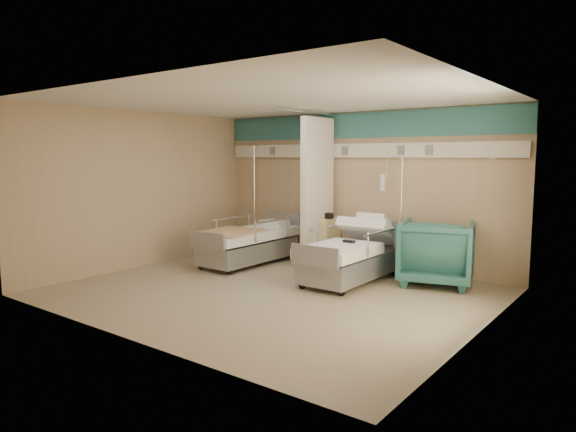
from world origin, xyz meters
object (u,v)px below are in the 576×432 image
(bedside_cabinet, at_px, (322,240))
(iv_stand_right, at_px, (400,252))
(bed_left, at_px, (249,247))
(bed_right, at_px, (352,261))
(visitor_armchair, at_px, (437,252))
(iv_stand_left, at_px, (255,231))

(bedside_cabinet, bearing_deg, iv_stand_right, -6.05)
(iv_stand_right, bearing_deg, bed_left, -164.97)
(bed_right, distance_m, bed_left, 2.20)
(bed_right, height_order, iv_stand_right, iv_stand_right)
(bed_left, height_order, bedside_cabinet, bedside_cabinet)
(bed_left, height_order, iv_stand_right, iv_stand_right)
(bed_left, distance_m, bedside_cabinet, 1.39)
(visitor_armchair, bearing_deg, iv_stand_right, -25.55)
(visitor_armchair, height_order, iv_stand_left, iv_stand_left)
(bed_right, relative_size, bed_left, 1.00)
(bedside_cabinet, relative_size, visitor_armchair, 0.76)
(bed_right, bearing_deg, visitor_armchair, 27.10)
(iv_stand_right, bearing_deg, bedside_cabinet, 173.95)
(bed_left, xyz_separation_m, visitor_armchair, (3.37, 0.60, 0.19))
(bed_right, distance_m, bedside_cabinet, 1.46)
(visitor_armchair, distance_m, iv_stand_right, 0.69)
(bed_left, bearing_deg, iv_stand_right, 15.03)
(iv_stand_left, bearing_deg, visitor_armchair, -4.78)
(bedside_cabinet, height_order, iv_stand_right, iv_stand_right)
(bed_right, xyz_separation_m, iv_stand_right, (0.50, 0.73, 0.09))
(bedside_cabinet, xyz_separation_m, iv_stand_right, (1.65, -0.17, -0.02))
(bedside_cabinet, bearing_deg, iv_stand_left, 178.76)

